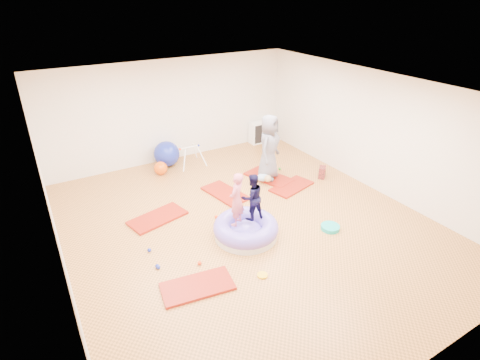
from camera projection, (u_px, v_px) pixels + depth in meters
room at (248, 163)px, 7.24m from camera, size 7.01×8.01×2.81m
gym_mat_front_left at (197, 286)px, 6.19m from camera, size 1.25×0.76×0.05m
gym_mat_mid_left at (158, 218)px, 8.03m from camera, size 1.32×0.87×0.05m
gym_mat_center_back at (225, 193)px, 8.99m from camera, size 0.82×1.29×0.05m
gym_mat_right at (292, 186)px, 9.30m from camera, size 1.24×0.84×0.05m
gym_mat_rear_right at (269, 177)px, 9.76m from camera, size 0.95×1.36×0.05m
inflatable_cushion at (246, 229)px, 7.42m from camera, size 1.30×1.30×0.41m
child_pink at (237, 197)px, 7.03m from camera, size 0.47×0.44×1.09m
child_navy at (252, 195)px, 7.23m from camera, size 0.48×0.38×0.97m
adult_caregiver at (269, 147)px, 9.32m from camera, size 0.97×0.90×1.67m
infant at (265, 177)px, 9.44m from camera, size 0.38×0.39×0.23m
ball_pit_balls at (201, 233)px, 7.52m from camera, size 4.30×2.54×0.07m
exercise_ball_blue at (167, 154)px, 10.30m from camera, size 0.70×0.70×0.70m
exercise_ball_orange at (161, 168)px, 9.89m from camera, size 0.35×0.35×0.35m
infant_play_gym at (190, 153)px, 10.29m from camera, size 0.74×0.70×0.56m
cube_shelf at (260, 132)px, 11.89m from camera, size 0.68×0.33×0.68m
balance_disc at (330, 227)px, 7.68m from camera, size 0.38×0.38×0.09m
backpack at (322, 172)px, 9.73m from camera, size 0.30×0.29×0.30m
yellow_toy at (262, 275)px, 6.44m from camera, size 0.19×0.19×0.03m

